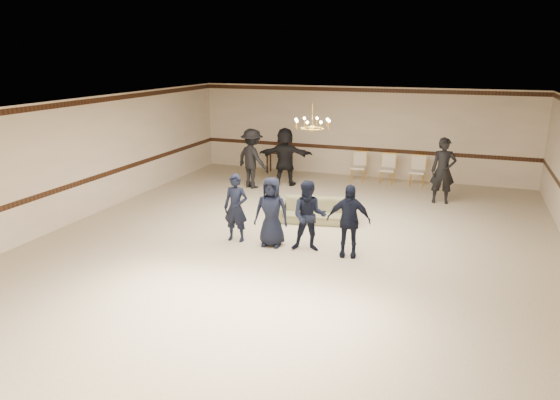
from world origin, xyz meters
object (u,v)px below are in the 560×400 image
at_px(boy_a, 236,208).
at_px(banquet_chair_left, 358,167).
at_px(settee, 314,210).
at_px(banquet_chair_right, 417,172).
at_px(boy_d, 348,221).
at_px(adult_mid, 285,156).
at_px(banquet_chair_mid, 387,169).
at_px(boy_b, 271,212).
at_px(chandelier, 312,115).
at_px(adult_left, 252,159).
at_px(console_table, 280,163).
at_px(boy_c, 309,216).
at_px(adult_right, 443,171).

bearing_deg(boy_a, banquet_chair_left, 74.63).
distance_m(settee, banquet_chair_right, 5.22).
relative_size(boy_d, adult_mid, 0.83).
bearing_deg(banquet_chair_mid, boy_a, -111.74).
relative_size(boy_b, banquet_chair_mid, 1.60).
bearing_deg(chandelier, banquet_chair_mid, 77.34).
height_order(boy_a, boy_b, same).
xyz_separation_m(adult_left, console_table, (0.13, 2.25, -0.58)).
xyz_separation_m(settee, banquet_chair_mid, (1.20, 4.72, 0.20)).
xyz_separation_m(boy_c, adult_left, (-3.39, 4.67, 0.17)).
bearing_deg(adult_right, boy_d, -118.39).
bearing_deg(adult_mid, settee, 109.22).
relative_size(chandelier, boy_c, 0.58).
height_order(adult_mid, banquet_chair_right, adult_mid).
bearing_deg(adult_right, settee, -145.30).
bearing_deg(boy_b, adult_mid, 100.59).
bearing_deg(banquet_chair_left, adult_mid, -151.68).
bearing_deg(adult_mid, banquet_chair_mid, -169.17).
bearing_deg(boy_c, adult_left, 113.89).
height_order(boy_a, boy_d, same).
xyz_separation_m(boy_a, boy_c, (1.80, 0.00, 0.00)).
relative_size(chandelier, boy_a, 0.58).
relative_size(chandelier, console_table, 0.98).
height_order(chandelier, boy_d, chandelier).
distance_m(chandelier, adult_right, 4.96).
distance_m(chandelier, banquet_chair_left, 5.70).
relative_size(boy_a, banquet_chair_right, 1.60).
height_order(boy_a, boy_c, same).
bearing_deg(adult_mid, adult_left, 26.04).
bearing_deg(banquet_chair_right, chandelier, -110.32).
xyz_separation_m(adult_left, banquet_chair_right, (5.13, 2.05, -0.47)).
bearing_deg(boy_d, settee, 114.35).
bearing_deg(chandelier, adult_right, 48.59).
distance_m(banquet_chair_left, banquet_chair_right, 2.00).
relative_size(boy_c, adult_left, 0.83).
xyz_separation_m(boy_d, banquet_chair_left, (-1.15, 6.73, -0.31)).
bearing_deg(boy_c, banquet_chair_right, 63.40).
distance_m(boy_b, boy_d, 1.80).
xyz_separation_m(boy_a, adult_left, (-1.59, 4.67, 0.17)).
height_order(banquet_chair_left, banquet_chair_right, same).
bearing_deg(adult_mid, banquet_chair_left, -160.69).
distance_m(adult_mid, banquet_chair_mid, 3.54).
xyz_separation_m(adult_left, adult_right, (6.00, 0.30, 0.00)).
bearing_deg(boy_a, banquet_chair_right, 59.78).
bearing_deg(banquet_chair_left, adult_left, -149.64).
relative_size(settee, console_table, 2.18).
xyz_separation_m(adult_right, banquet_chair_mid, (-1.87, 1.75, -0.47)).
bearing_deg(boy_c, adult_mid, 102.80).
bearing_deg(adult_right, console_table, 152.22).
height_order(boy_c, banquet_chair_mid, boy_c).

